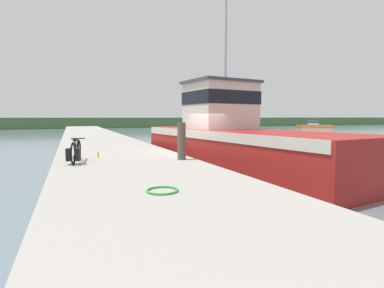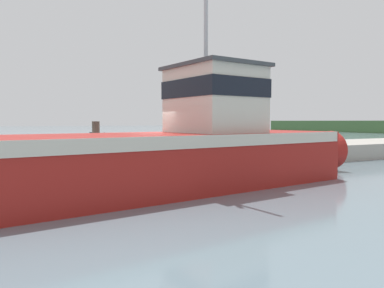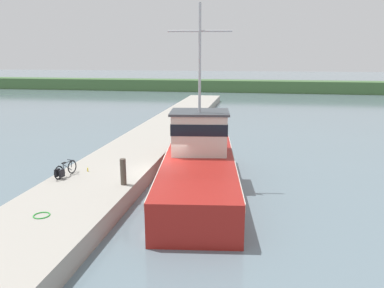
# 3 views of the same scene
# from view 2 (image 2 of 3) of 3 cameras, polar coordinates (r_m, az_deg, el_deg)

# --- Properties ---
(ground_plane) EXTENTS (320.00, 320.00, 0.00)m
(ground_plane) POSITION_cam_2_polar(r_m,az_deg,el_deg) (14.07, -3.86, -5.37)
(ground_plane) COLOR slate
(dock_pier) EXTENTS (4.63, 80.00, 0.88)m
(dock_pier) POSITION_cam_2_polar(r_m,az_deg,el_deg) (17.08, -8.34, -2.34)
(dock_pier) COLOR #A39E93
(dock_pier) RESTS_ON ground_plane
(fishing_boat_main) EXTENTS (5.14, 14.30, 9.53)m
(fishing_boat_main) POSITION_cam_2_polar(r_m,az_deg,el_deg) (12.39, 0.21, -0.28)
(fishing_boat_main) COLOR maroon
(fishing_boat_main) RESTS_ON ground_plane
(bicycle_touring) EXTENTS (0.62, 1.73, 0.77)m
(bicycle_touring) POSITION_cam_2_polar(r_m,az_deg,el_deg) (18.12, -15.13, 0.42)
(bicycle_touring) COLOR black
(bicycle_touring) RESTS_ON dock_pier
(mooring_post) EXTENTS (0.28, 0.28, 1.28)m
(mooring_post) POSITION_cam_2_polar(r_m,az_deg,el_deg) (14.66, -14.42, 0.86)
(mooring_post) COLOR #51473D
(mooring_post) RESTS_ON dock_pier
(water_bottle_on_curb) EXTENTS (0.06, 0.06, 0.20)m
(water_bottle_on_curb) POSITION_cam_2_polar(r_m,az_deg,el_deg) (17.65, -11.09, -0.42)
(water_bottle_on_curb) COLOR yellow
(water_bottle_on_curb) RESTS_ON dock_pier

